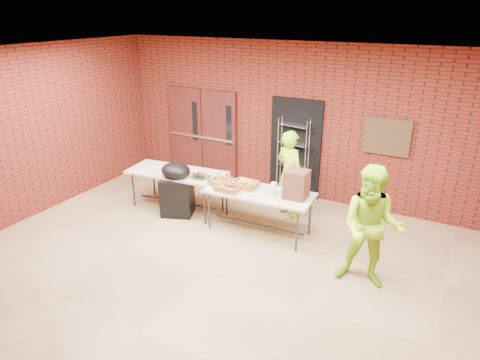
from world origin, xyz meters
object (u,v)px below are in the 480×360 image
coffee_dispenser (297,184)px  covered_grill (177,189)px  table_left (176,175)px  wire_rack (293,159)px  volunteer_man (371,228)px  table_right (259,195)px  volunteer_woman (289,174)px

coffee_dispenser → covered_grill: bearing=-175.7°
table_left → covered_grill: (0.16, -0.22, -0.19)m
wire_rack → volunteer_man: volunteer_man is taller
table_right → coffee_dispenser: 0.73m
volunteer_man → wire_rack: bearing=127.2°
table_left → volunteer_man: 4.02m
coffee_dispenser → volunteer_woman: (-0.46, 0.82, -0.18)m
table_right → volunteer_woman: volunteer_woman is taller
wire_rack → volunteer_woman: bearing=-62.0°
table_right → volunteer_man: bearing=-20.4°
wire_rack → table_right: bearing=-77.7°
table_right → covered_grill: covered_grill is taller
wire_rack → table_right: size_ratio=0.88×
volunteer_man → table_right: bearing=157.8°
wire_rack → volunteer_woman: wire_rack is taller
wire_rack → volunteer_man: bearing=-38.0°
wire_rack → table_right: wire_rack is taller
coffee_dispenser → volunteer_man: volunteer_man is taller
covered_grill → volunteer_man: size_ratio=0.58×
coffee_dispenser → covered_grill: 2.43m
wire_rack → coffee_dispenser: wire_rack is taller
volunteer_man → table_left: bearing=164.4°
table_left → table_right: (1.87, -0.11, -0.01)m
covered_grill → table_right: bearing=-17.6°
volunteer_man → coffee_dispenser: bearing=148.1°
wire_rack → covered_grill: wire_rack is taller
covered_grill → table_left: bearing=104.7°
wire_rack → coffee_dispenser: 1.82m
covered_grill → volunteer_woman: bearing=6.4°
volunteer_woman → volunteer_man: (1.86, -1.55, 0.06)m
wire_rack → volunteer_woman: size_ratio=1.01×
covered_grill → volunteer_woman: size_ratio=0.63×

